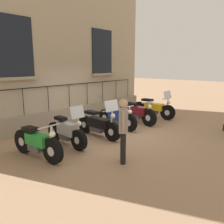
{
  "coord_description": "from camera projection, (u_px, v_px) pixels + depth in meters",
  "views": [
    {
      "loc": [
        5.34,
        -6.39,
        2.51
      ],
      "look_at": [
        0.01,
        0.0,
        0.8
      ],
      "focal_mm": 37.51,
      "sensor_mm": 36.0,
      "label": 1
    }
  ],
  "objects": [
    {
      "name": "motorcycle_maroon",
      "position": [
        137.0,
        113.0,
        10.09
      ],
      "size": [
        2.15,
        0.82,
        1.01
      ],
      "color": "black",
      "rests_on": "ground_plane"
    },
    {
      "name": "motorcycle_green",
      "position": [
        37.0,
        143.0,
        6.29
      ],
      "size": [
        1.98,
        0.66,
        0.99
      ],
      "color": "black",
      "rests_on": "ground_plane"
    },
    {
      "name": "building_facade",
      "position": [
        60.0,
        30.0,
        9.61
      ],
      "size": [
        0.82,
        10.03,
        8.01
      ],
      "color": "tan",
      "rests_on": "ground_plane"
    },
    {
      "name": "motorcycle_silver",
      "position": [
        67.0,
        132.0,
        7.29
      ],
      "size": [
        1.93,
        0.56,
        1.33
      ],
      "color": "black",
      "rests_on": "ground_plane"
    },
    {
      "name": "pedestrian_standing",
      "position": [
        123.0,
        128.0,
        5.89
      ],
      "size": [
        0.4,
        0.43,
        1.67
      ],
      "color": "black",
      "rests_on": "ground_plane"
    },
    {
      "name": "motorcycle_black",
      "position": [
        99.0,
        125.0,
        8.15
      ],
      "size": [
        2.03,
        0.7,
        1.36
      ],
      "color": "black",
      "rests_on": "ground_plane"
    },
    {
      "name": "motorcycle_blue",
      "position": [
        117.0,
        117.0,
        9.24
      ],
      "size": [
        2.0,
        0.65,
        0.96
      ],
      "color": "black",
      "rests_on": "ground_plane"
    },
    {
      "name": "motorcycle_yellow",
      "position": [
        154.0,
        108.0,
        11.04
      ],
      "size": [
        2.21,
        0.75,
        1.33
      ],
      "color": "black",
      "rests_on": "ground_plane"
    },
    {
      "name": "ground_plane",
      "position": [
        112.0,
        133.0,
        8.66
      ],
      "size": [
        60.0,
        60.0,
        0.0
      ],
      "primitive_type": "plane",
      "color": "#9E7A5B"
    }
  ]
}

